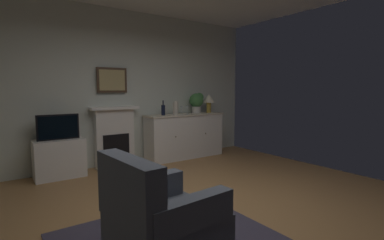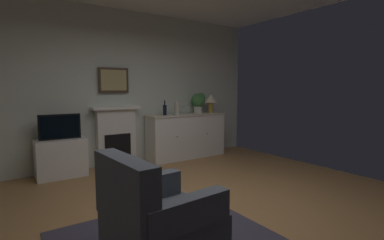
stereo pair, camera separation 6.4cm
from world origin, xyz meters
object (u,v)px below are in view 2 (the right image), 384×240
Objects in this scene: wine_glass_left at (183,108)px; tv_cabinet at (61,158)px; potted_plant_small at (199,101)px; armchair at (156,219)px; table_lamp at (211,100)px; wine_glass_center at (189,108)px; vase_decorative at (177,108)px; wine_bottle at (165,110)px; sideboard_cabinet at (186,136)px; tv_set at (60,127)px; fireplace_unit at (116,136)px; framed_picture at (114,80)px.

tv_cabinet is (-2.32, 0.03, -0.72)m from wine_glass_left.
armchair is at bearing -130.30° from potted_plant_small.
armchair is (-2.83, -2.95, -0.80)m from table_lamp.
wine_glass_center is (0.11, -0.04, 0.00)m from wine_glass_left.
wine_bottle is at bearing 165.96° from vase_decorative.
table_lamp is (0.63, 0.00, 0.73)m from sideboard_cabinet.
wine_bottle is at bearing 178.61° from sideboard_cabinet.
armchair is at bearing -127.55° from wine_glass_center.
wine_bottle is at bearing 0.61° from tv_set.
wine_glass_center is 0.35m from potted_plant_small.
armchair is (-0.78, -3.13, -0.17)m from fireplace_unit.
potted_plant_small is (0.34, 0.05, 0.71)m from sideboard_cabinet.
framed_picture is 1.11m from wine_bottle.
potted_plant_small is 4.01m from armchair.
wine_bottle is 0.53m from wine_glass_center.
tv_set is (-2.15, 0.04, -0.23)m from vase_decorative.
wine_glass_center is 0.18× the size of armchair.
tv_set is (-3.03, -0.01, -0.37)m from table_lamp.
framed_picture is at bearing 167.27° from wine_bottle.
wine_bottle is 0.67× the size of potted_plant_small.
wine_bottle is at bearing 179.39° from table_lamp.
tv_set reaches higher than armchair.
wine_bottle is 2.03m from tv_cabinet.
vase_decorative is at bearing -176.74° from table_lamp.
wine_glass_left is at bearing 11.67° from vase_decorative.
wine_glass_center is at bearing -162.61° from potted_plant_small.
vase_decorative is at bearing -168.61° from sideboard_cabinet.
wine_glass_center is at bearing -18.56° from wine_glass_left.
framed_picture reaches higher than potted_plant_small.
framed_picture is 1.58m from wine_glass_center.
sideboard_cabinet is 0.79m from potted_plant_small.
table_lamp is at bearing -6.17° from framed_picture.
framed_picture is 0.33× the size of sideboard_cabinet.
wine_bottle is 0.47× the size of tv_set.
table_lamp is 4.17m from armchair.
framed_picture is (0.00, 0.05, 1.03)m from fireplace_unit.
potted_plant_small reaches higher than wine_bottle.
armchair is at bearing -133.79° from table_lamp.
sideboard_cabinet is at bearing 11.39° from vase_decorative.
wine_glass_left is 3.68m from armchair.
fireplace_unit is 1.30m from vase_decorative.
wine_glass_left is at bearing -0.76° from tv_cabinet.
tv_set reaches higher than tv_cabinet.
framed_picture is 1.83m from sideboard_cabinet.
vase_decorative is at bearing -170.80° from potted_plant_small.
wine_bottle reaches higher than armchair.
fireplace_unit is at bearing 76.09° from armchair.
vase_decorative is 0.65× the size of potted_plant_small.
sideboard_cabinet is 2.41m from tv_cabinet.
sideboard_cabinet is (1.43, -0.22, -1.12)m from framed_picture.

